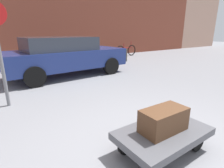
{
  "coord_description": "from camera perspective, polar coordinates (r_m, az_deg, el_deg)",
  "views": [
    {
      "loc": [
        -1.75,
        -1.31,
        1.6
      ],
      "look_at": [
        0.0,
        1.2,
        0.69
      ],
      "focal_mm": 28.3,
      "sensor_mm": 36.0,
      "label": 1
    }
  ],
  "objects": [
    {
      "name": "ground_plane",
      "position": [
        2.71,
        15.63,
        -20.34
      ],
      "size": [
        60.0,
        60.0,
        0.0
      ],
      "primitive_type": "plane",
      "color": "gray"
    },
    {
      "name": "luggage_cart",
      "position": [
        2.56,
        16.11,
        -15.51
      ],
      "size": [
        1.26,
        0.75,
        0.34
      ],
      "color": "#4C4C51",
      "rests_on": "ground_plane"
    },
    {
      "name": "duffel_bag_brown_rear_right",
      "position": [
        2.44,
        16.37,
        -11.13
      ],
      "size": [
        0.64,
        0.34,
        0.31
      ],
      "primitive_type": "cube",
      "rotation": [
        0.0,
        0.0,
        -0.03
      ],
      "color": "#51331E",
      "rests_on": "luggage_cart"
    },
    {
      "name": "parked_car",
      "position": [
        6.84,
        -14.9,
        8.96
      ],
      "size": [
        4.38,
        2.09,
        1.42
      ],
      "color": "navy",
      "rests_on": "ground_plane"
    },
    {
      "name": "bicycle_leaning",
      "position": [
        12.19,
        4.56,
        10.73
      ],
      "size": [
        1.76,
        0.14,
        0.96
      ],
      "color": "black",
      "rests_on": "ground_plane"
    },
    {
      "name": "bollard_kerb_near",
      "position": [
        9.09,
        -3.81,
        8.52
      ],
      "size": [
        0.26,
        0.26,
        0.67
      ],
      "primitive_type": "cylinder",
      "color": "#383838",
      "rests_on": "ground_plane"
    },
    {
      "name": "bollard_kerb_mid",
      "position": [
        10.0,
        4.16,
        9.25
      ],
      "size": [
        0.26,
        0.26,
        0.67
      ],
      "primitive_type": "cylinder",
      "color": "#383838",
      "rests_on": "ground_plane"
    }
  ]
}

